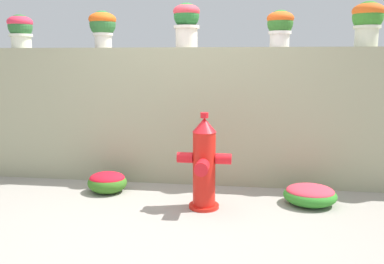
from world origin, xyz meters
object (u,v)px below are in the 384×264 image
object	(u,v)px
potted_plant_3	(187,21)
potted_plant_5	(368,19)
fire_hydrant	(204,165)
flower_bush_right	(310,194)
potted_plant_1	(20,28)
flower_bush_left	(107,181)
potted_plant_4	(280,25)
potted_plant_2	(103,25)

from	to	relation	value
potted_plant_3	potted_plant_5	world-z (taller)	potted_plant_3
fire_hydrant	flower_bush_right	distance (m)	1.09
potted_plant_1	flower_bush_left	world-z (taller)	potted_plant_1
potted_plant_1	potted_plant_4	distance (m)	2.92
potted_plant_4	fire_hydrant	world-z (taller)	potted_plant_4
potted_plant_2	flower_bush_left	distance (m)	1.76
potted_plant_2	flower_bush_left	bearing A→B (deg)	-71.33
potted_plant_3	potted_plant_4	bearing A→B (deg)	-1.79
flower_bush_left	flower_bush_right	world-z (taller)	flower_bush_left
potted_plant_3	potted_plant_2	bearing A→B (deg)	177.95
potted_plant_2	potted_plant_5	xyz separation A→B (m)	(2.85, 0.01, 0.03)
flower_bush_left	potted_plant_4	bearing A→B (deg)	15.35
potted_plant_5	flower_bush_right	distance (m)	1.91
potted_plant_1	fire_hydrant	distance (m)	2.71
potted_plant_5	flower_bush_right	xyz separation A→B (m)	(-0.59, -0.65, -1.70)
flower_bush_left	potted_plant_2	bearing A→B (deg)	108.67
fire_hydrant	potted_plant_2	bearing A→B (deg)	145.14
potted_plant_2	potted_plant_3	world-z (taller)	potted_plant_3
potted_plant_3	potted_plant_1	bearing A→B (deg)	-179.33
potted_plant_1	potted_plant_3	size ratio (longest dim) A/B	0.80
potted_plant_2	fire_hydrant	bearing A→B (deg)	-34.86
potted_plant_4	potted_plant_5	distance (m)	0.90
potted_plant_3	potted_plant_4	size ratio (longest dim) A/B	1.24
potted_plant_1	potted_plant_2	distance (m)	0.97
potted_plant_5	fire_hydrant	xyz separation A→B (m)	(-1.60, -0.88, -1.38)
potted_plant_5	fire_hydrant	bearing A→B (deg)	-151.09
potted_plant_2	potted_plant_3	xyz separation A→B (m)	(0.97, -0.03, 0.03)
potted_plant_4	potted_plant_1	bearing A→B (deg)	179.84
fire_hydrant	flower_bush_right	size ratio (longest dim) A/B	1.79
potted_plant_5	fire_hydrant	size ratio (longest dim) A/B	0.51
potted_plant_2	potted_plant_4	xyz separation A→B (m)	(1.96, -0.07, -0.03)
fire_hydrant	potted_plant_1	bearing A→B (deg)	159.80
potted_plant_3	potted_plant_4	distance (m)	1.00
potted_plant_2	potted_plant_1	bearing A→B (deg)	-176.60
potted_plant_2	potted_plant_3	bearing A→B (deg)	-2.05
potted_plant_3	flower_bush_left	size ratio (longest dim) A/B	1.14
potted_plant_2	flower_bush_left	size ratio (longest dim) A/B	0.99
potted_plant_2	flower_bush_left	world-z (taller)	potted_plant_2
potted_plant_1	potted_plant_3	world-z (taller)	potted_plant_3
potted_plant_5	flower_bush_left	bearing A→B (deg)	-168.08
potted_plant_3	flower_bush_left	distance (m)	1.93
flower_bush_right	potted_plant_3	bearing A→B (deg)	155.00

